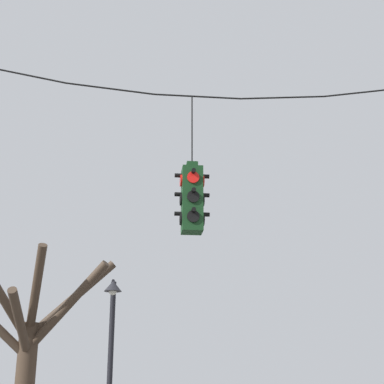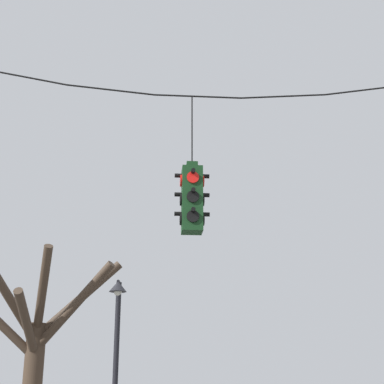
{
  "view_description": "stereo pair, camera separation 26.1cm",
  "coord_description": "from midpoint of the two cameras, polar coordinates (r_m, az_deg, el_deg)",
  "views": [
    {
      "loc": [
        -1.09,
        -8.93,
        2.11
      ],
      "look_at": [
        -0.11,
        0.25,
        5.23
      ],
      "focal_mm": 55.0,
      "sensor_mm": 36.0,
      "label": 1
    },
    {
      "loc": [
        -0.83,
        -8.96,
        2.11
      ],
      "look_at": [
        -0.11,
        0.25,
        5.23
      ],
      "focal_mm": 55.0,
      "sensor_mm": 36.0,
      "label": 2
    }
  ],
  "objects": [
    {
      "name": "bare_tree",
      "position": [
        14.77,
        -14.43,
        -15.44
      ],
      "size": [
        3.72,
        2.1,
        5.31
      ],
      "color": "#423326",
      "rests_on": "ground_plane"
    },
    {
      "name": "span_wire",
      "position": [
        10.59,
        1.31,
        10.51
      ],
      "size": [
        10.7,
        0.03,
        0.81
      ],
      "color": "black"
    },
    {
      "name": "street_lamp",
      "position": [
        13.29,
        -6.79,
        -14.57
      ],
      "size": [
        0.39,
        0.68,
        4.44
      ],
      "color": "black",
      "rests_on": "ground_plane"
    },
    {
      "name": "traffic_light_near_left_pole",
      "position": [
        9.71,
        0.77,
        -0.64
      ],
      "size": [
        0.58,
        0.58,
        2.46
      ],
      "color": "#143819"
    }
  ]
}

